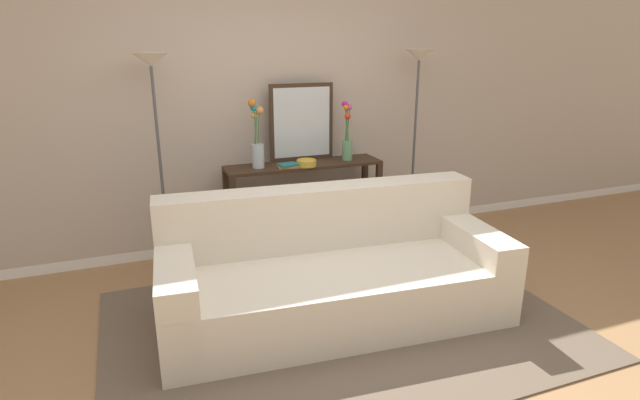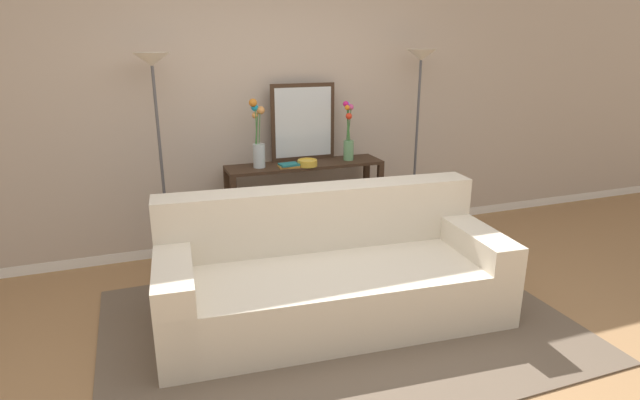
{
  "view_description": "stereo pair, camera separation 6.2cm",
  "coord_description": "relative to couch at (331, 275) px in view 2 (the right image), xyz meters",
  "views": [
    {
      "loc": [
        -1.2,
        -2.47,
        1.91
      ],
      "look_at": [
        0.2,
        1.16,
        0.69
      ],
      "focal_mm": 28.76,
      "sensor_mm": 36.0,
      "label": 1
    },
    {
      "loc": [
        -1.15,
        -2.49,
        1.91
      ],
      "look_at": [
        0.2,
        1.16,
        0.69
      ],
      "focal_mm": 28.76,
      "sensor_mm": 36.0,
      "label": 2
    }
  ],
  "objects": [
    {
      "name": "book_row_under_console",
      "position": [
        -0.14,
        1.2,
        -0.25
      ],
      "size": [
        0.45,
        0.18,
        0.13
      ],
      "color": "gold",
      "rests_on": "ground"
    },
    {
      "name": "console_table",
      "position": [
        0.22,
        1.2,
        0.27
      ],
      "size": [
        1.43,
        0.35,
        0.84
      ],
      "color": "#382619",
      "rests_on": "ground"
    },
    {
      "name": "ground_plane",
      "position": [
        -0.07,
        -0.59,
        -0.32
      ],
      "size": [
        16.0,
        16.0,
        0.02
      ],
      "primitive_type": "cube",
      "color": "#9E754C"
    },
    {
      "name": "floor_lamp_right",
      "position": [
        1.34,
        1.16,
        1.13
      ],
      "size": [
        0.28,
        0.28,
        1.82
      ],
      "color": "#4C4C51",
      "rests_on": "ground"
    },
    {
      "name": "fruit_bowl",
      "position": [
        0.21,
        1.1,
        0.56
      ],
      "size": [
        0.18,
        0.18,
        0.06
      ],
      "color": "gold",
      "rests_on": "console_table"
    },
    {
      "name": "floor_lamp_left",
      "position": [
        -1.02,
        1.16,
        1.12
      ],
      "size": [
        0.28,
        0.28,
        1.81
      ],
      "color": "#4C4C51",
      "rests_on": "ground"
    },
    {
      "name": "wall_mirror",
      "position": [
        0.25,
        1.35,
        0.88
      ],
      "size": [
        0.6,
        0.02,
        0.7
      ],
      "color": "#382619",
      "rests_on": "console_table"
    },
    {
      "name": "vase_tall_flowers",
      "position": [
        -0.21,
        1.2,
        0.77
      ],
      "size": [
        0.14,
        0.11,
        0.6
      ],
      "color": "silver",
      "rests_on": "console_table"
    },
    {
      "name": "back_wall",
      "position": [
        -0.07,
        1.55,
        1.0
      ],
      "size": [
        12.0,
        0.15,
        2.63
      ],
      "color": "white",
      "rests_on": "ground"
    },
    {
      "name": "book_stack",
      "position": [
        0.04,
        1.11,
        0.55
      ],
      "size": [
        0.18,
        0.15,
        0.03
      ],
      "color": "#B77F33",
      "rests_on": "console_table"
    },
    {
      "name": "couch",
      "position": [
        0.0,
        0.0,
        0.0
      ],
      "size": [
        2.44,
        1.17,
        0.88
      ],
      "color": "beige",
      "rests_on": "ground"
    },
    {
      "name": "vase_short_flowers",
      "position": [
        0.64,
        1.2,
        0.75
      ],
      "size": [
        0.11,
        0.12,
        0.54
      ],
      "color": "#669E6B",
      "rests_on": "console_table"
    },
    {
      "name": "area_rug",
      "position": [
        -0.01,
        -0.17,
        -0.3
      ],
      "size": [
        3.15,
        2.16,
        0.01
      ],
      "color": "brown",
      "rests_on": "ground"
    }
  ]
}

